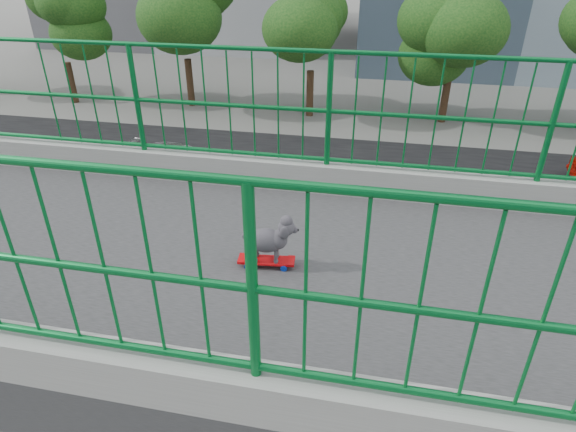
% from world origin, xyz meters
% --- Properties ---
extents(road, '(18.00, 90.00, 0.02)m').
position_xyz_m(road, '(-13.00, 0.00, 0.01)').
color(road, black).
rests_on(road, ground).
extents(footbridge, '(3.00, 24.00, 7.00)m').
position_xyz_m(footbridge, '(0.00, 0.00, 5.22)').
color(footbridge, '#2D2D2F').
rests_on(footbridge, ground).
extents(railing, '(3.00, 24.00, 1.42)m').
position_xyz_m(railing, '(0.00, 0.00, 7.21)').
color(railing, gray).
rests_on(railing, footbridge).
extents(street_trees, '(5.30, 60.40, 7.26)m').
position_xyz_m(street_trees, '(-26.03, 1.06, 4.72)').
color(street_trees, black).
rests_on(street_trees, ground).
extents(skateboard, '(0.18, 0.46, 0.06)m').
position_xyz_m(skateboard, '(0.05, -0.28, 7.04)').
color(skateboard, red).
rests_on(skateboard, footbridge).
extents(poodle, '(0.21, 0.44, 0.37)m').
position_xyz_m(poodle, '(0.04, -0.26, 7.26)').
color(poodle, '#2B282D').
rests_on(poodle, skateboard).
extents(car_1, '(1.64, 4.70, 1.55)m').
position_xyz_m(car_1, '(-9.20, -0.38, 0.78)').
color(car_1, '#A1A1A6').
rests_on(car_1, ground).
extents(car_2, '(2.28, 4.94, 1.37)m').
position_xyz_m(car_2, '(-12.40, -11.00, 0.69)').
color(car_2, '#A1A1A6').
rests_on(car_2, ground).
extents(car_3, '(2.04, 5.03, 1.46)m').
position_xyz_m(car_3, '(-15.60, -8.35, 0.73)').
color(car_3, '#A1A1A6').
rests_on(car_3, ground).
extents(car_5, '(1.52, 4.37, 1.44)m').
position_xyz_m(car_5, '(-6.00, -6.22, 0.72)').
color(car_5, silver).
rests_on(car_5, ground).
extents(car_6, '(2.38, 5.15, 1.43)m').
position_xyz_m(car_6, '(-9.20, 3.81, 0.72)').
color(car_6, silver).
rests_on(car_6, ground).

